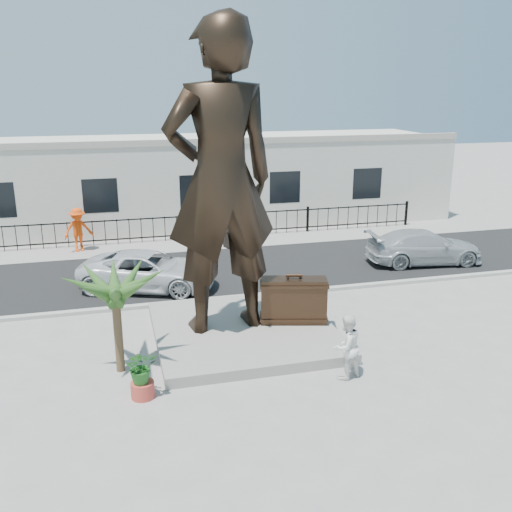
{
  "coord_description": "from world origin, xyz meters",
  "views": [
    {
      "loc": [
        -4.07,
        -13.65,
        7.2
      ],
      "look_at": [
        0.0,
        2.0,
        2.3
      ],
      "focal_mm": 40.0,
      "sensor_mm": 36.0,
      "label": 1
    }
  ],
  "objects_px": {
    "statue": "(221,180)",
    "suitcase": "(294,300)",
    "tourist": "(346,347)",
    "car_white": "(148,270)"
  },
  "relations": [
    {
      "from": "statue",
      "to": "suitcase",
      "type": "xyz_separation_m",
      "value": [
        2.11,
        -0.26,
        -3.66
      ]
    },
    {
      "from": "statue",
      "to": "tourist",
      "type": "distance_m",
      "value": 5.62
    },
    {
      "from": "statue",
      "to": "car_white",
      "type": "xyz_separation_m",
      "value": [
        -1.84,
        4.63,
        -3.95
      ]
    },
    {
      "from": "tourist",
      "to": "statue",
      "type": "bearing_deg",
      "value": -74.48
    },
    {
      "from": "car_white",
      "to": "statue",
      "type": "bearing_deg",
      "value": -138.13
    },
    {
      "from": "statue",
      "to": "car_white",
      "type": "distance_m",
      "value": 6.36
    },
    {
      "from": "statue",
      "to": "car_white",
      "type": "bearing_deg",
      "value": -74.79
    },
    {
      "from": "suitcase",
      "to": "car_white",
      "type": "distance_m",
      "value": 6.29
    },
    {
      "from": "suitcase",
      "to": "tourist",
      "type": "xyz_separation_m",
      "value": [
        0.39,
        -3.06,
        -0.13
      ]
    },
    {
      "from": "statue",
      "to": "car_white",
      "type": "height_order",
      "value": "statue"
    }
  ]
}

